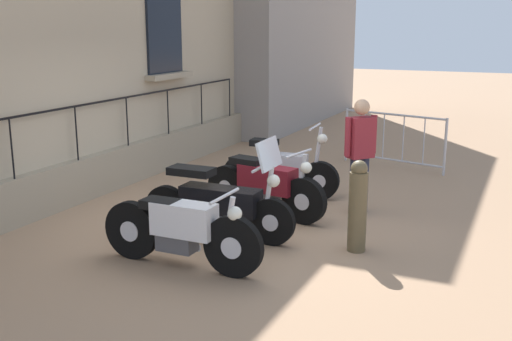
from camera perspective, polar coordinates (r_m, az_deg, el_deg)
The scene contains 8 objects.
ground_plane at distance 8.50m, azimuth -2.54°, elevation -4.98°, with size 60.00×60.00×0.00m, color #9E7A5B.
motorcycle_white at distance 6.95m, azimuth -6.89°, elevation -5.49°, with size 2.01×0.64×0.92m.
motorcycle_black at distance 7.89m, azimuth -3.46°, elevation -3.08°, with size 2.11×0.72×1.33m.
motorcycle_maroon at distance 8.75m, azimuth 0.85°, elevation -1.50°, with size 1.95×0.73×0.99m.
motorcycle_silver at distance 9.78m, azimuth 2.33°, elevation 0.01°, with size 1.92×0.63×1.16m.
crowd_barrier at distance 11.97m, azimuth 12.59°, elevation 2.91°, with size 2.03×0.56×1.05m.
bollard at distance 7.46m, azimuth 9.40°, elevation -3.25°, with size 0.22×0.22×1.12m.
pedestrian_standing at distance 8.89m, azimuth 9.63°, elevation 1.90°, with size 0.40×0.43×1.66m.
Camera 1 is at (3.69, -7.17, 2.68)m, focal length 43.21 mm.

